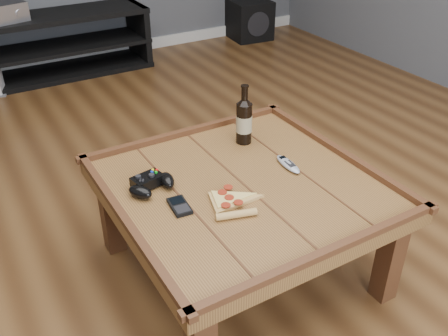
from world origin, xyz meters
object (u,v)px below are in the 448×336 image
remote_control (288,164)px  subwoofer (250,20)px  smartphone (180,206)px  beer_bottle (244,120)px  media_console (62,45)px  game_controller (151,184)px  pizza_slice (230,202)px  coffee_table (243,196)px

remote_control → subwoofer: (1.63, 2.78, -0.28)m
smartphone → remote_control: 0.51m
beer_bottle → media_console: bearing=94.3°
media_console → subwoofer: 1.86m
beer_bottle → smartphone: beer_bottle is taller
media_console → smartphone: 2.79m
game_controller → remote_control: (0.55, -0.13, -0.01)m
media_console → beer_bottle: 2.49m
pizza_slice → subwoofer: size_ratio=0.75×
coffee_table → subwoofer: size_ratio=2.54×
media_console → coffee_table: bearing=-90.0°
game_controller → subwoofer: size_ratio=0.51×
game_controller → pizza_slice: (0.21, -0.24, -0.02)m
coffee_table → media_console: (0.00, 2.75, -0.15)m
game_controller → smartphone: game_controller is taller
media_console → subwoofer: media_console is taller
media_console → subwoofer: bearing=1.5°
beer_bottle → pizza_slice: (-0.30, -0.38, -0.10)m
beer_bottle → pizza_slice: 0.49m
beer_bottle → game_controller: size_ratio=1.32×
smartphone → pizza_slice: bearing=-17.5°
game_controller → remote_control: bearing=-24.1°
coffee_table → smartphone: bearing=-177.1°
coffee_table → remote_control: coffee_table is taller
beer_bottle → remote_control: bearing=-80.8°
coffee_table → game_controller: game_controller is taller
subwoofer → game_controller: bearing=-123.8°
coffee_table → media_console: bearing=90.0°
smartphone → remote_control: (0.51, 0.03, 0.00)m
coffee_table → beer_bottle: 0.38m
game_controller → beer_bottle: bearing=4.8°
beer_bottle → pizza_slice: beer_bottle is taller
pizza_slice → remote_control: 0.36m
media_console → pizza_slice: bearing=-92.3°
beer_bottle → subwoofer: (1.67, 2.51, -0.37)m
media_console → remote_control: size_ratio=8.72×
coffee_table → media_console: media_console is taller
pizza_slice → smartphone: (-0.17, 0.07, -0.00)m
smartphone → subwoofer: smartphone is taller
media_console → smartphone: (-0.28, -2.76, 0.21)m
pizza_slice → media_console: bearing=104.2°
game_controller → subwoofer: game_controller is taller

